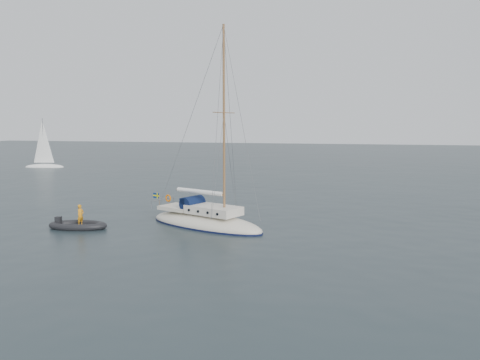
# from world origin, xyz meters

# --- Properties ---
(ground) EXTENTS (300.00, 300.00, 0.00)m
(ground) POSITION_xyz_m (0.00, 0.00, 0.00)
(ground) COLOR black
(ground) RESTS_ON ground
(sailboat) EXTENTS (10.17, 3.04, 14.48)m
(sailboat) POSITION_xyz_m (-2.79, 0.80, 1.10)
(sailboat) COLOR beige
(sailboat) RESTS_ON ground
(dinghy) EXTENTS (2.62, 1.18, 0.38)m
(dinghy) POSITION_xyz_m (-2.93, 0.99, 0.16)
(dinghy) COLOR #535358
(dinghy) RESTS_ON ground
(rib) EXTENTS (4.18, 1.90, 1.72)m
(rib) POSITION_xyz_m (-11.24, -2.16, 0.26)
(rib) COLOR black
(rib) RESTS_ON ground
(distant_yacht_a) EXTENTS (6.65, 3.55, 8.81)m
(distant_yacht_a) POSITION_xyz_m (-44.67, 37.57, 3.76)
(distant_yacht_a) COLOR white
(distant_yacht_a) RESTS_ON ground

